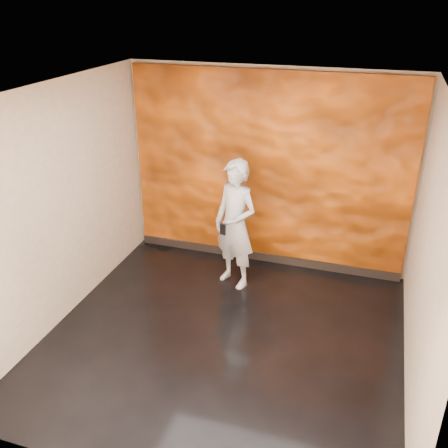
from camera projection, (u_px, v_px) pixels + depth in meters
The scene contains 5 objects.
room at pixel (224, 229), 5.20m from camera, with size 4.02×4.02×2.81m.
feature_wall at pixel (267, 172), 6.90m from camera, with size 3.90×0.06×2.75m, color orange.
baseboard at pixel (263, 257), 7.43m from camera, with size 3.90×0.04×0.12m, color black.
man at pixel (235, 225), 6.53m from camera, with size 0.64×0.42×1.76m, color #9296A0.
phone at pixel (223, 230), 6.35m from camera, with size 0.08×0.02×0.15m, color black.
Camera 1 is at (1.44, -4.46, 3.67)m, focal length 40.00 mm.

